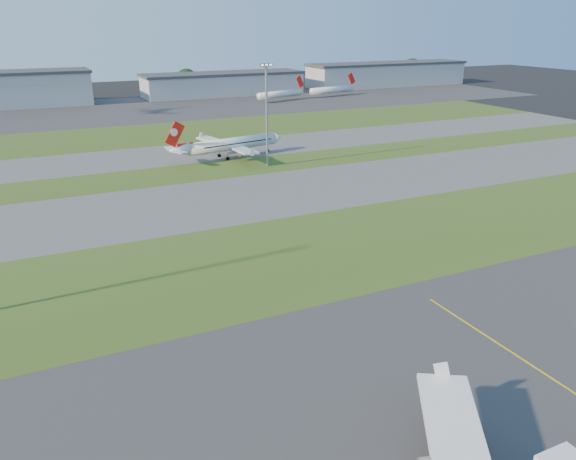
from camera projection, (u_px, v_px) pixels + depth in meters
grass_strip_a at (320, 250)px, 92.58m from camera, size 300.00×34.00×0.01m
taxiway_a at (246, 197)px, 120.46m from camera, size 300.00×32.00×0.01m
grass_strip_b at (210, 171)px, 141.58m from camera, size 300.00×18.00×0.01m
taxiway_b at (186, 153)px, 160.17m from camera, size 300.00×26.00×0.01m
grass_strip_c at (158, 134)px, 188.05m from camera, size 300.00×40.00×0.01m
apron_far at (125, 110)px, 238.74m from camera, size 400.00×80.00×0.01m
airliner_taxiing at (232, 144)px, 154.07m from camera, size 33.19×27.91×10.44m
mini_jet_near at (280, 94)px, 263.60m from camera, size 27.84×10.68×9.48m
mini_jet_far at (332, 90)px, 279.99m from camera, size 28.45×7.70×9.48m
light_mast_centre at (267, 109)px, 140.78m from camera, size 3.20×0.70×25.80m
hangar_west at (5, 89)px, 243.20m from camera, size 71.40×23.00×15.20m
hangar_east at (223, 84)px, 284.38m from camera, size 81.60×23.00×11.20m
hangar_far_east at (387, 74)px, 324.51m from camera, size 96.90×23.00×13.20m
tree_mid_west at (64, 88)px, 263.25m from camera, size 9.90×9.90×10.80m
tree_mid_east at (187, 80)px, 289.72m from camera, size 11.55×11.55×12.60m
tree_east at (316, 76)px, 318.62m from camera, size 10.45×10.45×11.40m
tree_far_east at (412, 69)px, 349.88m from camera, size 12.65×12.65×13.80m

